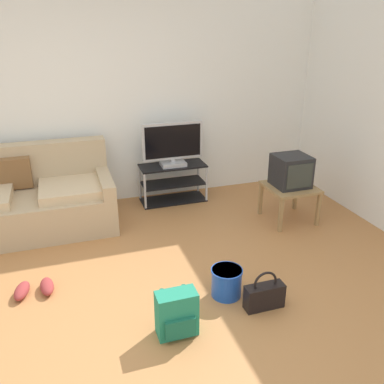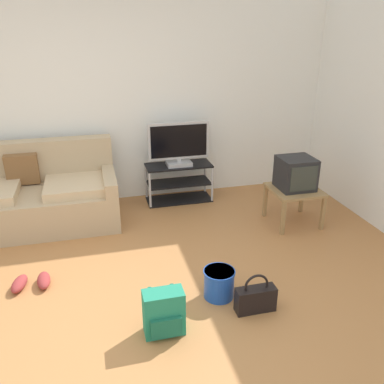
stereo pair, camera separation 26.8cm
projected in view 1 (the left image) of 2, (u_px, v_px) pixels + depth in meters
The scene contains 11 objects.
ground_plane at pixel (129, 319), 3.29m from camera, with size 9.00×9.80×0.02m, color #B27542.
wall_back at pixel (85, 97), 4.91m from camera, with size 9.00×0.10×2.70m, color white.
couch at pixel (28, 201), 4.59m from camera, with size 1.85×0.93×0.91m.
tv_stand at pixel (173, 183), 5.35m from camera, with size 0.84×0.36×0.49m.
flat_tv at pixel (173, 145), 5.13m from camera, with size 0.77×0.22×0.55m.
side_table at pixel (290, 191), 4.78m from camera, with size 0.55×0.55×0.43m.
crt_tv at pixel (291, 171), 4.70m from camera, with size 0.38×0.37×0.36m.
backpack at pixel (177, 314), 3.06m from camera, with size 0.30×0.23×0.36m.
handbag at pixel (264, 295), 3.36m from camera, with size 0.33×0.12×0.34m.
cleaning_bucket at pixel (227, 281), 3.51m from camera, with size 0.27×0.27×0.26m.
sneakers_pair at pixel (35, 288), 3.57m from camera, with size 0.36×0.28×0.09m.
Camera 1 is at (-0.35, -2.67, 2.19)m, focal length 38.43 mm.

